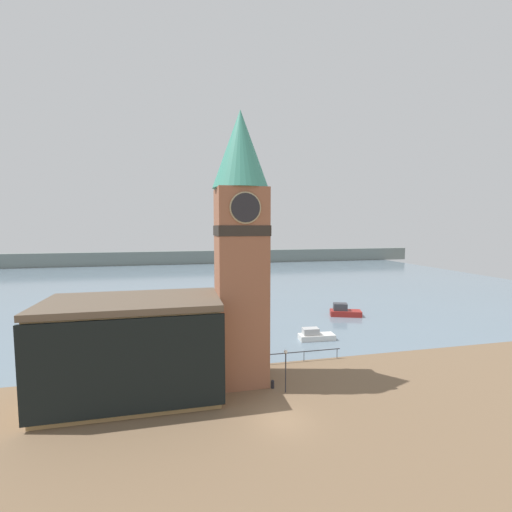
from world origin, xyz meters
TOP-DOWN VIEW (x-y plane):
  - ground_plane at (0.00, 0.00)m, footprint 160.00×160.00m
  - water at (0.00, 70.39)m, footprint 160.00×120.00m
  - far_shoreline at (0.00, 110.39)m, footprint 180.00×3.00m
  - pier_railing at (5.51, 10.14)m, footprint 8.20×0.08m
  - clock_tower at (-1.78, 7.21)m, footprint 5.03×5.03m
  - pier_building at (-11.03, 6.22)m, footprint 14.22×7.98m
  - boat_near at (9.35, 16.39)m, footprint 4.60×2.03m
  - boat_far at (18.44, 26.33)m, footprint 5.28×3.68m
  - mooring_bollard_near at (0.64, 5.04)m, footprint 0.32×0.32m
  - lamp_post at (1.51, 4.03)m, footprint 0.32×0.32m

SIDE VIEW (x-z plane):
  - water at x=0.00m, z-range 0.00..0.00m
  - ground_plane at x=0.00m, z-range 0.00..0.00m
  - mooring_bollard_near at x=0.64m, z-range 0.03..0.77m
  - boat_near at x=9.35m, z-range -0.21..1.32m
  - boat_far at x=18.44m, z-range -0.28..1.73m
  - pier_railing at x=5.51m, z-range 0.39..1.48m
  - far_shoreline at x=0.00m, z-range 0.00..5.00m
  - lamp_post at x=1.51m, z-range 0.77..4.54m
  - pier_building at x=-11.03m, z-range 0.02..8.30m
  - clock_tower at x=-1.78m, z-range 0.78..25.21m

